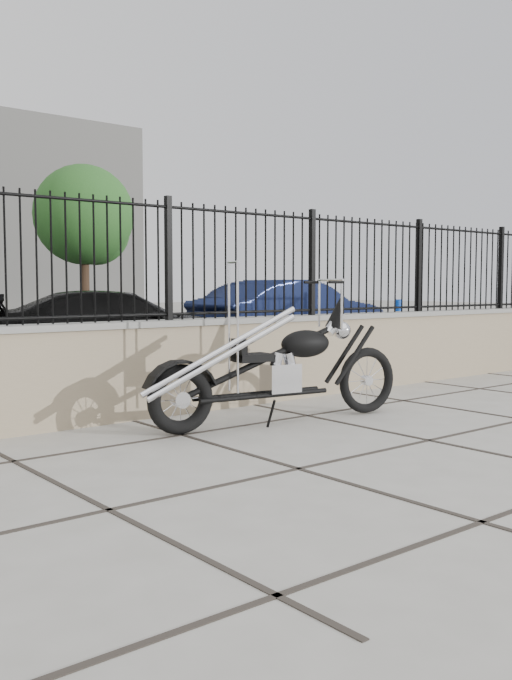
% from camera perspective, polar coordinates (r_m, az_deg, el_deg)
% --- Properties ---
extents(ground_plane, '(90.00, 90.00, 0.00)m').
position_cam_1_polar(ground_plane, '(6.31, 13.57, -7.76)').
color(ground_plane, '#99968E').
rests_on(ground_plane, ground).
extents(retaining_wall, '(14.00, 0.36, 0.96)m').
position_cam_1_polar(retaining_wall, '(7.98, -0.79, -1.64)').
color(retaining_wall, gray).
rests_on(retaining_wall, ground_plane).
extents(iron_fence, '(14.00, 0.08, 1.20)m').
position_cam_1_polar(iron_fence, '(7.94, -0.80, 6.14)').
color(iron_fence, black).
rests_on(iron_fence, retaining_wall).
extents(chopper_motorcycle, '(2.64, 0.86, 1.56)m').
position_cam_1_polar(chopper_motorcycle, '(6.77, 1.60, -0.15)').
color(chopper_motorcycle, black).
rests_on(chopper_motorcycle, ground_plane).
extents(car_black, '(4.58, 3.09, 1.23)m').
position_cam_1_polar(car_black, '(12.28, -10.73, 1.01)').
color(car_black, black).
rests_on(car_black, parking_lot).
extents(car_blue, '(4.38, 1.68, 1.42)m').
position_cam_1_polar(car_blue, '(14.65, 2.79, 1.98)').
color(car_blue, '#0F183A').
rests_on(car_blue, parking_lot).
extents(bollard_b, '(0.12, 0.12, 0.87)m').
position_cam_1_polar(bollard_b, '(10.99, 4.03, -0.26)').
color(bollard_b, blue).
rests_on(bollard_b, ground_plane).
extents(bollard_c, '(0.16, 0.16, 1.05)m').
position_cam_1_polar(bollard_c, '(13.95, 11.15, 1.02)').
color(bollard_c, '#0D28CB').
rests_on(bollard_c, ground_plane).
extents(tree_right, '(3.07, 3.07, 5.18)m').
position_cam_1_polar(tree_right, '(23.12, -13.51, 9.96)').
color(tree_right, '#382619').
rests_on(tree_right, ground_plane).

